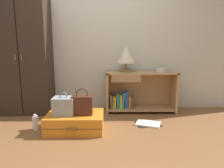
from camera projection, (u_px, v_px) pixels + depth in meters
ground_plane at (89, 145)px, 2.31m from camera, size 9.00×9.00×0.00m
back_wall at (97, 36)px, 3.55m from camera, size 6.40×0.10×2.60m
wardrobe at (25, 57)px, 3.31m from camera, size 0.83×0.47×1.90m
bookshelf at (137, 92)px, 3.48m from camera, size 1.20×0.39×0.69m
table_lamp at (126, 56)px, 3.37m from camera, size 0.30×0.30×0.43m
bowl at (161, 70)px, 3.42m from camera, size 0.16×0.16×0.06m
suitcase_large at (75, 122)px, 2.71m from camera, size 0.76×0.53×0.23m
train_case at (64, 106)px, 2.64m from camera, size 0.28×0.23×0.30m
handbag at (82, 105)px, 2.65m from camera, size 0.27×0.17×0.35m
bottle at (35, 123)px, 2.72m from camera, size 0.07×0.07×0.21m
open_book_on_floor at (148, 124)px, 2.93m from camera, size 0.40×0.34×0.02m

